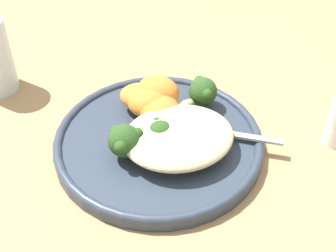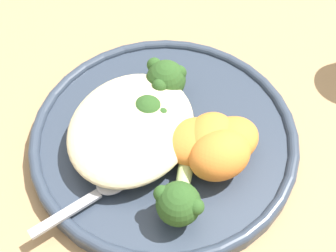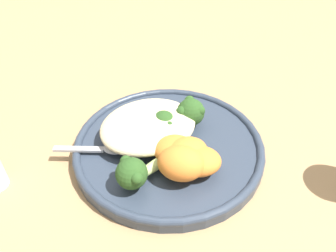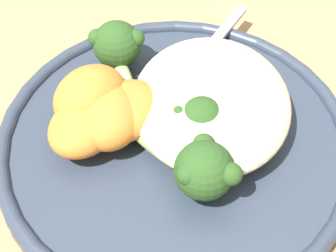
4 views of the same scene
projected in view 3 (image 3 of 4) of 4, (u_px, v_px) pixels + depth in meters
ground_plane at (152, 148)px, 0.50m from camera, size 4.00×4.00×0.00m
plate at (169, 146)px, 0.48m from camera, size 0.28×0.28×0.02m
quinoa_mound at (150, 125)px, 0.48m from camera, size 0.14×0.12×0.03m
broccoli_stalk_0 at (188, 117)px, 0.49m from camera, size 0.09×0.09×0.04m
broccoli_stalk_1 at (166, 127)px, 0.47m from camera, size 0.04×0.08×0.04m
broccoli_stalk_2 at (155, 141)px, 0.46m from camera, size 0.08×0.09×0.03m
broccoli_stalk_3 at (138, 171)px, 0.41m from camera, size 0.11×0.05×0.04m
sweet_potato_chunk_0 at (177, 151)px, 0.44m from camera, size 0.08×0.09×0.03m
sweet_potato_chunk_1 at (184, 162)px, 0.41m from camera, size 0.08×0.08×0.04m
sweet_potato_chunk_2 at (186, 153)px, 0.43m from camera, size 0.06×0.05×0.04m
sweet_potato_chunk_3 at (198, 161)px, 0.42m from camera, size 0.08×0.07×0.03m
spoon at (107, 149)px, 0.46m from camera, size 0.10×0.07×0.01m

